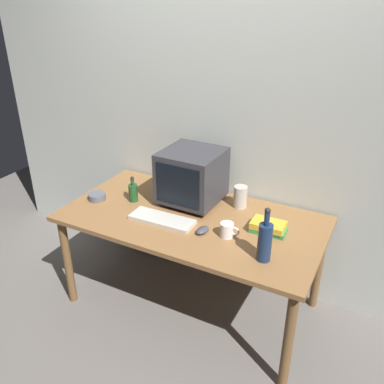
# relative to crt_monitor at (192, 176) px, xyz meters

# --- Properties ---
(ground_plane) EXTENTS (6.00, 6.00, 0.00)m
(ground_plane) POSITION_rel_crt_monitor_xyz_m (0.10, -0.19, -0.90)
(ground_plane) COLOR slate
(back_wall) EXTENTS (4.00, 0.08, 2.50)m
(back_wall) POSITION_rel_crt_monitor_xyz_m (0.10, 0.31, 0.35)
(back_wall) COLOR beige
(back_wall) RESTS_ON ground
(desk) EXTENTS (1.67, 0.87, 0.70)m
(desk) POSITION_rel_crt_monitor_xyz_m (0.10, -0.19, -0.27)
(desk) COLOR olive
(desk) RESTS_ON ground
(crt_monitor) EXTENTS (0.39, 0.40, 0.37)m
(crt_monitor) POSITION_rel_crt_monitor_xyz_m (0.00, 0.00, 0.00)
(crt_monitor) COLOR #333338
(crt_monitor) RESTS_ON desk
(keyboard) EXTENTS (0.42, 0.16, 0.02)m
(keyboard) POSITION_rel_crt_monitor_xyz_m (-0.04, -0.32, -0.18)
(keyboard) COLOR beige
(keyboard) RESTS_ON desk
(computer_mouse) EXTENTS (0.08, 0.11, 0.04)m
(computer_mouse) POSITION_rel_crt_monitor_xyz_m (0.24, -0.33, -0.17)
(computer_mouse) COLOR #3F3F47
(computer_mouse) RESTS_ON desk
(bottle_tall) EXTENTS (0.08, 0.08, 0.32)m
(bottle_tall) POSITION_rel_crt_monitor_xyz_m (0.65, -0.42, -0.07)
(bottle_tall) COLOR navy
(bottle_tall) RESTS_ON desk
(bottle_short) EXTENTS (0.06, 0.06, 0.18)m
(bottle_short) POSITION_rel_crt_monitor_xyz_m (-0.36, -0.18, -0.12)
(bottle_short) COLOR #1E4C23
(bottle_short) RESTS_ON desk
(book_stack) EXTENTS (0.22, 0.14, 0.07)m
(book_stack) POSITION_rel_crt_monitor_xyz_m (0.59, -0.13, -0.16)
(book_stack) COLOR #33894C
(book_stack) RESTS_ON desk
(mug) EXTENTS (0.12, 0.08, 0.09)m
(mug) POSITION_rel_crt_monitor_xyz_m (0.39, -0.30, -0.15)
(mug) COLOR white
(mug) RESTS_ON desk
(cd_spindle) EXTENTS (0.12, 0.12, 0.04)m
(cd_spindle) POSITION_rel_crt_monitor_xyz_m (-0.60, -0.28, -0.17)
(cd_spindle) COLOR #595B66
(cd_spindle) RESTS_ON desk
(metal_canister) EXTENTS (0.09, 0.09, 0.15)m
(metal_canister) POSITION_rel_crt_monitor_xyz_m (0.32, 0.08, -0.12)
(metal_canister) COLOR #B7B2A8
(metal_canister) RESTS_ON desk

